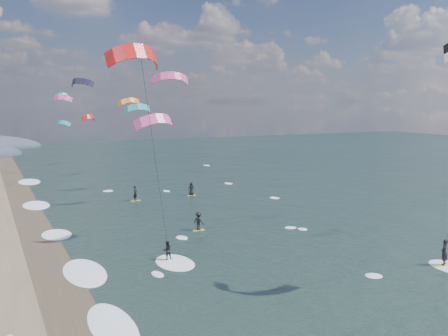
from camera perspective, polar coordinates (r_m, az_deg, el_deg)
name	(u,v)px	position (r m, az deg, el deg)	size (l,w,h in m)	color
ground	(347,334)	(26.96, 13.85, -17.94)	(260.00, 260.00, 0.00)	black
wet_sand_strip	(67,304)	(31.01, -17.49, -14.58)	(3.00, 240.00, 0.00)	#382D23
kitesurfer_near_b	(153,136)	(31.06, -8.08, 3.59)	(6.75, 8.35, 15.26)	gold
far_kitesurfers	(181,203)	(53.06, -4.93, -4.05)	(8.29, 17.01, 1.78)	gold
bg_kite_field	(103,101)	(73.80, -13.65, 7.46)	(13.00, 70.36, 8.11)	#D83F8C
shoreline_surf	(75,275)	(35.58, -16.70, -11.64)	(2.40, 79.40, 0.11)	white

